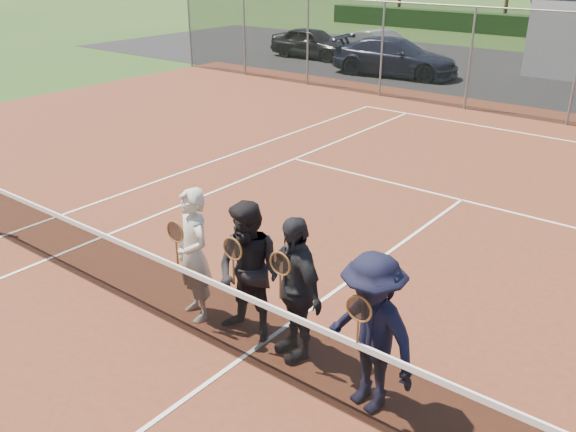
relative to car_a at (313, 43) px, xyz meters
name	(u,v)px	position (x,y,z in m)	size (l,w,h in m)	color
court_surface	(241,360)	(12.38, -18.46, -0.66)	(30.00, 30.00, 0.02)	#562819
tarmac_carpark	(508,74)	(8.38, 1.54, -0.66)	(40.00, 12.00, 0.01)	black
car_a	(313,43)	(0.00, 0.00, 0.00)	(1.58, 3.93, 1.34)	black
car_b	(382,47)	(3.08, 0.81, -0.01)	(1.39, 3.99, 1.31)	gray
car_c	(395,57)	(4.97, -1.43, 0.04)	(1.98, 4.87, 1.41)	black
court_markings	(241,359)	(12.38, -18.46, -0.64)	(11.03, 23.83, 0.01)	white
tennis_net	(239,323)	(12.38, -18.46, -0.13)	(11.68, 0.08, 1.10)	slate
player_a	(194,255)	(11.28, -18.09, 0.25)	(0.77, 0.63, 1.80)	beige
player_b	(249,273)	(12.14, -18.00, 0.25)	(0.91, 0.73, 1.80)	black
player_c	(295,288)	(12.80, -17.94, 0.25)	(1.14, 0.83, 1.80)	black
player_d	(371,334)	(13.96, -18.19, 0.25)	(1.29, 0.92, 1.80)	black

